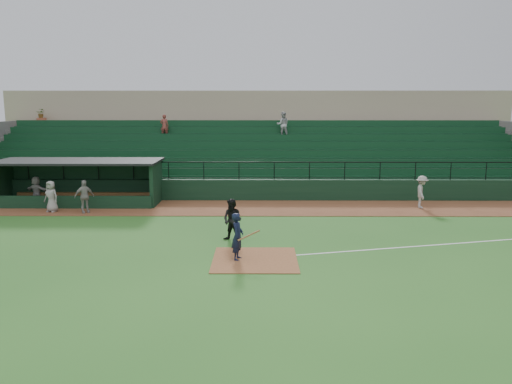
{
  "coord_description": "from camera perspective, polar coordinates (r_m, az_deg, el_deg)",
  "views": [
    {
      "loc": [
        0.15,
        -18.33,
        5.52
      ],
      "look_at": [
        0.0,
        5.0,
        1.4
      ],
      "focal_mm": 35.61,
      "sensor_mm": 36.0,
      "label": 1
    }
  ],
  "objects": [
    {
      "name": "dugout",
      "position": [
        29.89,
        -18.99,
        1.41
      ],
      "size": [
        8.9,
        3.2,
        2.42
      ],
      "color": "black",
      "rests_on": "ground"
    },
    {
      "name": "stadium_structure",
      "position": [
        34.94,
        0.11,
        4.73
      ],
      "size": [
        38.0,
        13.08,
        6.4
      ],
      "color": "black",
      "rests_on": "ground"
    },
    {
      "name": "warning_track",
      "position": [
        26.9,
        0.04,
        -1.79
      ],
      "size": [
        40.0,
        4.0,
        0.03
      ],
      "primitive_type": "cube",
      "color": "brown",
      "rests_on": "ground"
    },
    {
      "name": "home_plate_dirt",
      "position": [
        18.19,
        -0.12,
        -7.61
      ],
      "size": [
        3.0,
        3.0,
        0.03
      ],
      "primitive_type": "cube",
      "color": "brown",
      "rests_on": "ground"
    },
    {
      "name": "ground",
      "position": [
        19.15,
        -0.1,
        -6.75
      ],
      "size": [
        90.0,
        90.0,
        0.0
      ],
      "primitive_type": "plane",
      "color": "#285E1E",
      "rests_on": "ground"
    },
    {
      "name": "dugout_player_a",
      "position": [
        26.96,
        -18.73,
        -0.48
      ],
      "size": [
        1.03,
        0.89,
        1.66
      ],
      "primitive_type": "imported",
      "rotation": [
        0.0,
        0.0,
        0.61
      ],
      "color": "#9B9691",
      "rests_on": "warning_track"
    },
    {
      "name": "runner",
      "position": [
        28.08,
        18.12,
        0.01
      ],
      "size": [
        0.88,
        1.22,
        1.71
      ],
      "primitive_type": "imported",
      "rotation": [
        0.0,
        0.0,
        1.33
      ],
      "color": "#A6A19B",
      "rests_on": "warning_track"
    },
    {
      "name": "umpire",
      "position": [
        20.43,
        -2.66,
        -3.18
      ],
      "size": [
        1.04,
        0.96,
        1.72
      ],
      "primitive_type": "imported",
      "rotation": [
        0.0,
        0.0,
        -0.47
      ],
      "color": "black",
      "rests_on": "ground"
    },
    {
      "name": "foul_line",
      "position": [
        21.76,
        21.6,
        -5.39
      ],
      "size": [
        17.49,
        4.44,
        0.01
      ],
      "primitive_type": "cube",
      "rotation": [
        0.0,
        0.0,
        0.24
      ],
      "color": "white",
      "rests_on": "ground"
    },
    {
      "name": "batter_at_plate",
      "position": [
        17.99,
        -2.08,
        -5.03
      ],
      "size": [
        1.05,
        0.71,
        1.71
      ],
      "color": "black",
      "rests_on": "ground"
    },
    {
      "name": "dugout_player_b",
      "position": [
        27.77,
        -22.02,
        -0.45
      ],
      "size": [
        0.9,
        0.74,
        1.59
      ],
      "primitive_type": "imported",
      "rotation": [
        0.0,
        0.0,
        -0.34
      ],
      "color": "#9B9691",
      "rests_on": "warning_track"
    },
    {
      "name": "dugout_player_c",
      "position": [
        29.89,
        -23.42,
        0.13
      ],
      "size": [
        1.53,
        0.9,
        1.57
      ],
      "primitive_type": "imported",
      "rotation": [
        0.0,
        0.0,
        2.82
      ],
      "color": "gray",
      "rests_on": "warning_track"
    }
  ]
}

